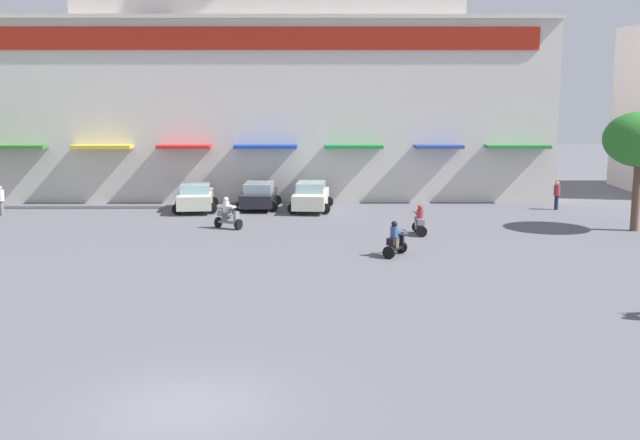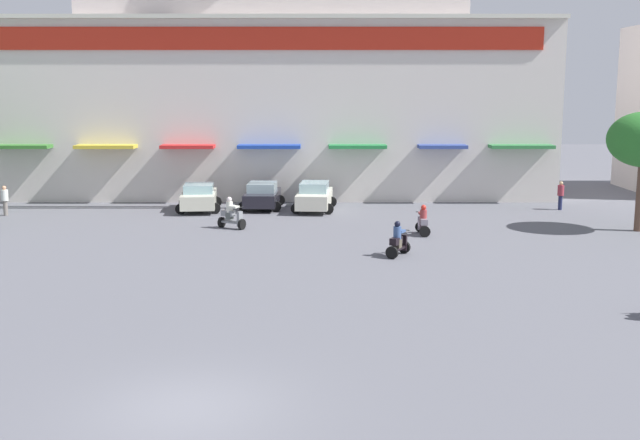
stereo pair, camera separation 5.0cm
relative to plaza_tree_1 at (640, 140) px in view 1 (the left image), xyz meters
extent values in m
plane|color=#595A62|center=(-18.22, -7.78, -4.36)|extent=(128.00, 128.00, 0.00)
cube|color=silver|center=(-18.22, 14.67, 1.00)|extent=(34.40, 10.89, 10.72)
cube|color=red|center=(-18.22, 9.16, 5.25)|extent=(31.65, 0.12, 1.31)
cube|color=beige|center=(-18.22, 9.12, 6.48)|extent=(34.40, 0.70, 0.24)
cube|color=#34732B|center=(-32.90, 8.67, -0.97)|extent=(3.49, 1.10, 0.20)
cube|color=gold|center=(-27.90, 8.67, -0.97)|extent=(3.51, 1.10, 0.20)
cube|color=red|center=(-23.09, 8.67, -0.97)|extent=(3.12, 1.10, 0.20)
cube|color=#1B3B99|center=(-18.32, 8.67, -0.97)|extent=(3.68, 1.10, 0.20)
cube|color=#217A3A|center=(-13.14, 8.67, -0.97)|extent=(3.38, 1.10, 0.20)
cube|color=#2D4289|center=(-8.16, 8.67, -0.97)|extent=(2.82, 1.10, 0.20)
cube|color=#2E773D|center=(-3.52, 8.67, -0.97)|extent=(3.71, 1.10, 0.20)
cylinder|color=brown|center=(0.00, 0.00, -2.75)|extent=(0.39, 0.39, 3.21)
ellipsoid|color=#2A6E29|center=(0.00, 0.00, 0.04)|extent=(3.40, 3.64, 2.62)
cube|color=beige|center=(-22.11, 6.17, -3.70)|extent=(2.23, 4.12, 0.77)
cube|color=#8DB4BA|center=(-22.11, 6.17, -3.09)|extent=(1.78, 2.13, 0.46)
cylinder|color=black|center=(-23.15, 7.30, -4.06)|extent=(0.61, 0.22, 0.60)
cylinder|color=black|center=(-21.31, 7.48, -4.06)|extent=(0.61, 0.22, 0.60)
cylinder|color=black|center=(-22.91, 4.86, -4.06)|extent=(0.61, 0.22, 0.60)
cylinder|color=black|center=(-21.07, 5.04, -4.06)|extent=(0.61, 0.22, 0.60)
cube|color=black|center=(-18.62, 6.95, -3.73)|extent=(1.94, 4.10, 0.71)
cube|color=#9CB5BB|center=(-18.62, 6.95, -3.13)|extent=(1.61, 2.07, 0.50)
cylinder|color=black|center=(-19.46, 8.23, -4.06)|extent=(0.61, 0.19, 0.60)
cylinder|color=black|center=(-17.68, 8.16, -4.06)|extent=(0.61, 0.19, 0.60)
cylinder|color=black|center=(-19.56, 5.73, -4.06)|extent=(0.61, 0.19, 0.60)
cylinder|color=black|center=(-17.78, 5.66, -4.06)|extent=(0.61, 0.19, 0.60)
cube|color=beige|center=(-15.65, 6.23, -3.69)|extent=(2.10, 4.36, 0.79)
cube|color=#9CBFC5|center=(-15.65, 6.23, -3.03)|extent=(1.67, 2.24, 0.53)
cylinder|color=black|center=(-16.41, 7.61, -4.06)|extent=(0.61, 0.22, 0.60)
cylinder|color=black|center=(-14.67, 7.47, -4.06)|extent=(0.61, 0.22, 0.60)
cylinder|color=black|center=(-16.63, 5.00, -4.06)|extent=(0.61, 0.22, 0.60)
cylinder|color=black|center=(-14.89, 4.85, -4.06)|extent=(0.61, 0.22, 0.60)
cylinder|color=black|center=(-19.13, 0.34, -4.10)|extent=(0.38, 0.52, 0.52)
cylinder|color=black|center=(-20.19, 0.93, -4.10)|extent=(0.38, 0.52, 0.52)
cube|color=gray|center=(-19.66, 0.64, -4.04)|extent=(1.06, 0.76, 0.10)
cube|color=gray|center=(-19.85, 0.74, -3.62)|extent=(0.74, 0.59, 0.28)
cube|color=gray|center=(-19.24, 0.40, -3.84)|extent=(0.28, 0.35, 0.72)
cylinder|color=black|center=(-19.22, 0.39, -3.28)|extent=(0.28, 0.47, 0.04)
cube|color=#4C524E|center=(-19.77, 0.69, -3.74)|extent=(0.40, 0.42, 0.36)
cylinder|color=silver|center=(-19.77, 0.69, -3.30)|extent=(0.43, 0.43, 0.53)
sphere|color=silver|center=(-19.77, 0.69, -2.92)|extent=(0.25, 0.25, 0.25)
cube|color=silver|center=(-19.54, 0.57, -3.27)|extent=(0.55, 0.51, 0.10)
cylinder|color=black|center=(-11.82, -5.04, -4.10)|extent=(0.52, 0.38, 0.52)
cylinder|color=black|center=(-12.43, -6.11, -4.10)|extent=(0.52, 0.38, 0.52)
cube|color=black|center=(-12.12, -5.57, -4.04)|extent=(0.78, 1.08, 0.10)
cube|color=black|center=(-12.23, -5.77, -3.68)|extent=(0.60, 0.75, 0.28)
cube|color=black|center=(-11.88, -5.14, -3.88)|extent=(0.35, 0.28, 0.66)
cylinder|color=black|center=(-11.87, -5.12, -3.34)|extent=(0.47, 0.29, 0.04)
cube|color=#4E473B|center=(-12.18, -5.68, -3.80)|extent=(0.42, 0.40, 0.36)
cylinder|color=#395284|center=(-12.18, -5.68, -3.37)|extent=(0.44, 0.44, 0.51)
sphere|color=black|center=(-12.18, -5.68, -3.00)|extent=(0.25, 0.25, 0.25)
cube|color=#395284|center=(-12.05, -5.44, -3.34)|extent=(0.51, 0.55, 0.10)
cylinder|color=black|center=(-10.53, -0.38, -4.10)|extent=(0.52, 0.16, 0.52)
cylinder|color=black|center=(-10.50, -1.57, -4.10)|extent=(0.52, 0.16, 0.52)
cube|color=gray|center=(-10.51, -0.97, -4.04)|extent=(0.31, 1.06, 0.10)
cube|color=gray|center=(-10.51, -1.19, -3.69)|extent=(0.32, 0.68, 0.28)
cube|color=gray|center=(-10.53, -0.49, -3.88)|extent=(0.32, 0.15, 0.66)
cylinder|color=black|center=(-10.53, -0.47, -3.35)|extent=(0.52, 0.05, 0.04)
cube|color=#533F4B|center=(-10.51, -1.09, -3.81)|extent=(0.33, 0.29, 0.36)
cylinder|color=#913435|center=(-10.51, -1.09, -3.39)|extent=(0.33, 0.33, 0.48)
sphere|color=red|center=(-10.51, -1.09, -3.04)|extent=(0.25, 0.25, 0.25)
cube|color=#913435|center=(-10.52, -0.83, -3.36)|extent=(0.35, 0.45, 0.10)
cylinder|color=slate|center=(-32.30, 4.50, -3.96)|extent=(0.29, 0.29, 0.80)
cylinder|color=silver|center=(-32.30, 4.50, -3.26)|extent=(0.47, 0.47, 0.60)
sphere|color=tan|center=(-32.30, 4.50, -2.85)|extent=(0.22, 0.22, 0.22)
cylinder|color=#1E2346|center=(-1.79, 6.44, -3.95)|extent=(0.27, 0.27, 0.81)
cylinder|color=#92303C|center=(-1.79, 6.44, -3.25)|extent=(0.43, 0.43, 0.59)
sphere|color=tan|center=(-1.79, 6.44, -2.85)|extent=(0.21, 0.21, 0.21)
camera|label=1|loc=(-15.39, -36.52, 2.52)|focal=43.31mm
camera|label=2|loc=(-15.33, -36.52, 2.52)|focal=43.31mm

